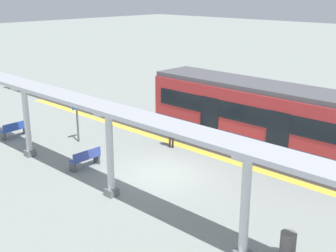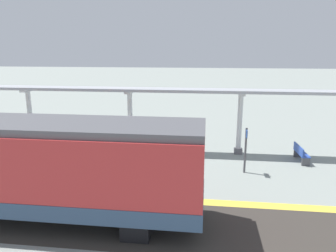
{
  "view_description": "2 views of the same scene",
  "coord_description": "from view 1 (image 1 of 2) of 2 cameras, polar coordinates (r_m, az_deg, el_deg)",
  "views": [
    {
      "loc": [
        12.83,
        12.51,
        7.8
      ],
      "look_at": [
        -0.7,
        -0.43,
        1.93
      ],
      "focal_mm": 47.15,
      "sensor_mm": 36.0,
      "label": 1
    },
    {
      "loc": [
        -14.51,
        -4.33,
        5.76
      ],
      "look_at": [
        1.3,
        -2.37,
        1.9
      ],
      "focal_mm": 33.95,
      "sensor_mm": 36.0,
      "label": 2
    }
  ],
  "objects": [
    {
      "name": "platform_info_sign",
      "position": [
        23.52,
        -11.66,
        1.07
      ],
      "size": [
        0.56,
        0.1,
        2.2
      ],
      "color": "#4C4C51",
      "rests_on": "ground"
    },
    {
      "name": "passenger_waiting_near_edge",
      "position": [
        22.25,
        0.44,
        -0.42
      ],
      "size": [
        0.35,
        0.5,
        1.58
      ],
      "color": "#2C2123",
      "rests_on": "ground"
    },
    {
      "name": "bench_mid_platform",
      "position": [
        20.29,
        -10.6,
        -4.16
      ],
      "size": [
        1.51,
        0.46,
        0.86
      ],
      "color": "#35489C",
      "rests_on": "ground"
    },
    {
      "name": "canopy_pillar_third",
      "position": [
        16.99,
        -7.51,
        -3.58
      ],
      "size": [
        1.1,
        0.44,
        3.46
      ],
      "color": "slate",
      "rests_on": "ground"
    },
    {
      "name": "canopy_pillar_fourth",
      "position": [
        13.15,
        9.93,
        -10.22
      ],
      "size": [
        1.1,
        0.44,
        3.46
      ],
      "color": "slate",
      "rests_on": "ground"
    },
    {
      "name": "trackbed",
      "position": [
        23.17,
        8.23,
        -2.44
      ],
      "size": [
        3.2,
        43.87,
        0.01
      ],
      "primitive_type": "cube",
      "color": "#38332D",
      "rests_on": "ground"
    },
    {
      "name": "trash_bin",
      "position": [
        14.05,
        15.22,
        -14.78
      ],
      "size": [
        0.48,
        0.48,
        0.91
      ],
      "primitive_type": "cylinder",
      "color": "slate",
      "rests_on": "ground"
    },
    {
      "name": "train_near_carriage",
      "position": [
        21.87,
        11.42,
        1.21
      ],
      "size": [
        2.65,
        11.45,
        3.48
      ],
      "color": "#B42C2D",
      "rests_on": "ground"
    },
    {
      "name": "canopy_beam",
      "position": [
        16.62,
        -8.26,
        2.38
      ],
      "size": [
        1.2,
        25.56,
        0.16
      ],
      "primitive_type": "cube",
      "color": "#A8AAB2",
      "rests_on": "canopy_pillar_nearest"
    },
    {
      "name": "ground_plane",
      "position": [
        19.54,
        -0.51,
        -6.11
      ],
      "size": [
        176.0,
        176.0,
        0.0
      ],
      "primitive_type": "plane",
      "color": "gray"
    },
    {
      "name": "bench_near_end",
      "position": [
        25.4,
        -19.17,
        -0.42
      ],
      "size": [
        1.52,
        0.5,
        0.86
      ],
      "color": "#2849AC",
      "rests_on": "ground"
    },
    {
      "name": "canopy_pillar_second",
      "position": [
        21.95,
        -17.78,
        0.58
      ],
      "size": [
        1.1,
        0.44,
        3.46
      ],
      "color": "slate",
      "rests_on": "ground"
    },
    {
      "name": "tactile_edge_strip",
      "position": [
        21.77,
        5.36,
        -3.66
      ],
      "size": [
        0.52,
        31.87,
        0.01
      ],
      "primitive_type": "cube",
      "color": "yellow",
      "rests_on": "ground"
    }
  ]
}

